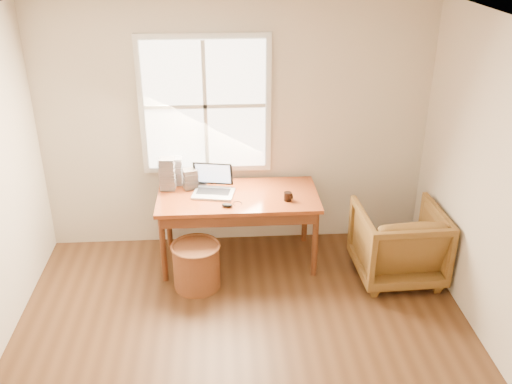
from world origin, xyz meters
TOP-DOWN VIEW (x-y plane):
  - room_shell at (-0.02, 0.16)m, footprint 4.04×4.54m
  - desk at (0.00, 1.80)m, footprint 1.60×0.80m
  - armchair at (1.55, 1.40)m, footprint 0.83×0.85m
  - wicker_stool at (-0.42, 1.34)m, footprint 0.46×0.46m
  - laptop at (-0.24, 1.82)m, footprint 0.48×0.50m
  - mouse at (-0.11, 1.54)m, footprint 0.12×0.09m
  - coffee_mug at (0.48, 1.64)m, footprint 0.08×0.08m
  - cd_stack_a at (-0.63, 2.10)m, footprint 0.15×0.13m
  - cd_stack_b at (-0.47, 1.98)m, footprint 0.16×0.15m
  - cd_stack_c at (-0.70, 1.98)m, footprint 0.15×0.14m
  - cd_stack_d at (-0.38, 2.10)m, footprint 0.15×0.14m

SIDE VIEW (x-z plane):
  - wicker_stool at x=-0.42m, z-range 0.00..0.45m
  - armchair at x=1.55m, z-range 0.00..0.75m
  - desk at x=0.00m, z-range 0.71..0.75m
  - mouse at x=-0.11m, z-range 0.75..0.79m
  - coffee_mug at x=0.48m, z-range 0.75..0.84m
  - cd_stack_d at x=-0.38m, z-range 0.75..0.93m
  - cd_stack_b at x=-0.47m, z-range 0.75..0.96m
  - cd_stack_a at x=-0.63m, z-range 0.75..1.04m
  - laptop at x=-0.24m, z-range 0.75..1.06m
  - cd_stack_c at x=-0.70m, z-range 0.75..1.09m
  - room_shell at x=-0.02m, z-range 0.00..2.64m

